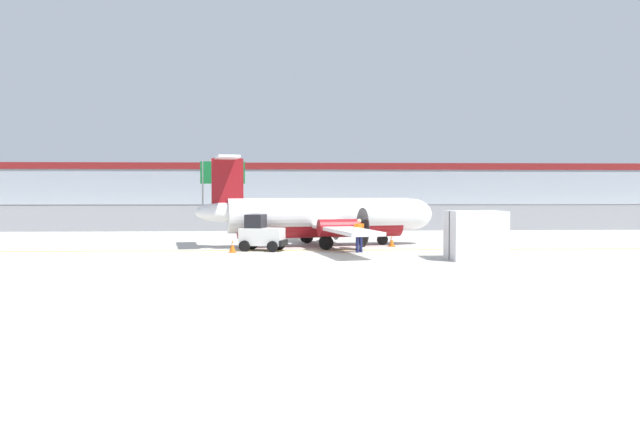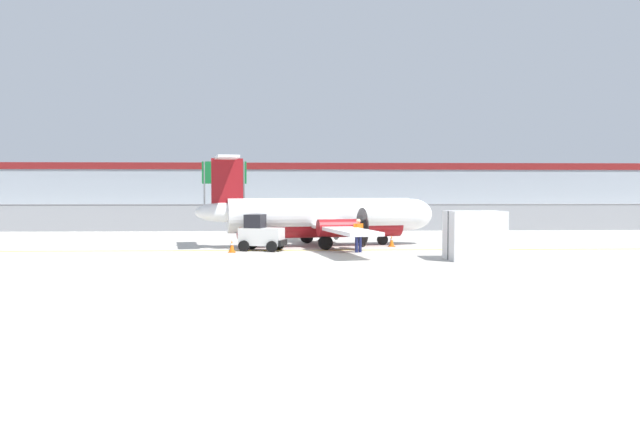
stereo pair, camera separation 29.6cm
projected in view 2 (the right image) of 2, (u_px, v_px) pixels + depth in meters
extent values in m
plane|color=#BCB7AD|center=(341.00, 254.00, 30.58)|extent=(140.00, 140.00, 0.00)
cube|color=yellow|center=(338.00, 250.00, 32.57)|extent=(84.00, 0.20, 0.01)
cube|color=gray|center=(324.00, 218.00, 48.52)|extent=(98.00, 0.04, 2.00)
cylinder|color=slate|center=(324.00, 205.00, 48.48)|extent=(98.00, 0.10, 0.10)
cube|color=#38383A|center=(318.00, 223.00, 60.03)|extent=(98.00, 17.00, 0.12)
cube|color=#A8B2BC|center=(313.00, 190.00, 78.39)|extent=(91.00, 8.00, 6.50)
cube|color=maroon|center=(314.00, 166.00, 74.30)|extent=(91.00, 0.20, 0.80)
cylinder|color=white|center=(321.00, 215.00, 34.88)|extent=(10.57, 3.96, 1.90)
ellipsoid|color=white|center=(412.00, 214.00, 36.20)|extent=(2.71, 2.25, 1.80)
ellipsoid|color=white|center=(222.00, 212.00, 33.55)|extent=(3.08, 1.62, 1.05)
cylinder|color=maroon|center=(321.00, 224.00, 34.89)|extent=(9.44, 3.34, 1.48)
cube|color=white|center=(322.00, 225.00, 34.92)|extent=(4.80, 15.99, 0.18)
cylinder|color=maroon|center=(315.00, 223.00, 37.49)|extent=(2.34, 1.33, 0.90)
cone|color=black|center=(333.00, 223.00, 37.77)|extent=(0.53, 0.52, 0.44)
cylinder|color=#262626|center=(336.00, 223.00, 37.80)|extent=(0.46, 2.06, 2.10)
cylinder|color=maroon|center=(338.00, 228.00, 32.45)|extent=(2.34, 1.33, 0.90)
cone|color=black|center=(359.00, 227.00, 32.73)|extent=(0.53, 0.52, 0.44)
cylinder|color=#262626|center=(362.00, 227.00, 32.76)|extent=(0.46, 2.06, 2.10)
cube|color=maroon|center=(227.00, 187.00, 33.56)|extent=(1.70, 0.52, 3.10)
cube|color=white|center=(225.00, 158.00, 33.48)|extent=(2.05, 4.92, 0.14)
cylinder|color=#59595B|center=(383.00, 231.00, 35.80)|extent=(0.17, 0.17, 0.97)
cylinder|color=black|center=(382.00, 240.00, 35.81)|extent=(0.63, 0.34, 0.60)
cylinder|color=#59595B|center=(307.00, 229.00, 36.98)|extent=(0.17, 0.17, 0.90)
cylinder|color=black|center=(307.00, 237.00, 36.99)|extent=(0.79, 0.37, 0.76)
cylinder|color=#59595B|center=(325.00, 234.00, 32.69)|extent=(0.17, 0.17, 0.90)
cylinder|color=black|center=(325.00, 243.00, 32.71)|extent=(0.79, 0.37, 0.76)
cube|color=silver|center=(262.00, 237.00, 32.28)|extent=(2.42, 1.67, 0.90)
cube|color=black|center=(255.00, 221.00, 32.34)|extent=(1.14, 1.21, 0.70)
cube|color=black|center=(283.00, 243.00, 32.02)|extent=(0.46, 1.10, 0.30)
cylinder|color=black|center=(279.00, 245.00, 32.70)|extent=(0.59, 0.33, 0.56)
cylinder|color=black|center=(272.00, 247.00, 31.54)|extent=(0.59, 0.33, 0.56)
cylinder|color=black|center=(252.00, 244.00, 33.06)|extent=(0.59, 0.33, 0.56)
cylinder|color=black|center=(244.00, 246.00, 31.90)|extent=(0.59, 0.33, 0.56)
cylinder|color=#191E4C|center=(360.00, 244.00, 31.39)|extent=(0.21, 0.21, 0.85)
cylinder|color=#191E4C|center=(357.00, 244.00, 31.31)|extent=(0.21, 0.21, 0.85)
cylinder|color=orange|center=(358.00, 230.00, 31.33)|extent=(0.44, 0.44, 0.60)
cylinder|color=orange|center=(362.00, 229.00, 31.41)|extent=(0.13, 0.13, 0.55)
cylinder|color=orange|center=(354.00, 229.00, 31.24)|extent=(0.13, 0.13, 0.55)
sphere|color=tan|center=(358.00, 221.00, 31.31)|extent=(0.22, 0.22, 0.22)
cube|color=silver|center=(474.00, 235.00, 27.97)|extent=(2.45, 2.06, 2.20)
cube|color=#333338|center=(474.00, 235.00, 27.97)|extent=(2.44, 0.14, 2.20)
cube|color=orange|center=(392.00, 246.00, 34.67)|extent=(0.36, 0.36, 0.04)
cone|color=orange|center=(392.00, 241.00, 34.66)|extent=(0.28, 0.28, 0.60)
cylinder|color=white|center=(392.00, 239.00, 34.65)|extent=(0.17, 0.17, 0.08)
cube|color=orange|center=(279.00, 249.00, 33.05)|extent=(0.36, 0.36, 0.04)
cone|color=orange|center=(279.00, 243.00, 33.04)|extent=(0.28, 0.28, 0.60)
cylinder|color=white|center=(279.00, 241.00, 33.04)|extent=(0.17, 0.17, 0.08)
cube|color=orange|center=(232.00, 252.00, 31.32)|extent=(0.36, 0.36, 0.04)
cone|color=orange|center=(232.00, 246.00, 31.31)|extent=(0.28, 0.28, 0.60)
cylinder|color=white|center=(232.00, 244.00, 31.30)|extent=(0.17, 0.17, 0.08)
cube|color=gray|center=(160.00, 218.00, 54.21)|extent=(4.22, 1.74, 0.80)
cube|color=#262D38|center=(158.00, 210.00, 54.17)|extent=(2.22, 1.58, 0.56)
cylinder|color=black|center=(178.00, 221.00, 55.19)|extent=(0.60, 0.21, 0.60)
cylinder|color=black|center=(174.00, 222.00, 53.39)|extent=(0.60, 0.21, 0.60)
cylinder|color=black|center=(146.00, 221.00, 55.04)|extent=(0.60, 0.21, 0.60)
cylinder|color=black|center=(141.00, 222.00, 53.25)|extent=(0.60, 0.21, 0.60)
cube|color=silver|center=(238.00, 215.00, 62.57)|extent=(4.38, 2.21, 0.80)
cube|color=#262D38|center=(239.00, 208.00, 62.57)|extent=(2.38, 1.82, 0.56)
cylinder|color=black|center=(224.00, 218.00, 61.46)|extent=(0.62, 0.27, 0.60)
cylinder|color=black|center=(224.00, 218.00, 63.23)|extent=(0.62, 0.27, 0.60)
cylinder|color=black|center=(252.00, 218.00, 61.92)|extent=(0.62, 0.27, 0.60)
cylinder|color=black|center=(251.00, 217.00, 63.70)|extent=(0.62, 0.27, 0.60)
cube|color=gray|center=(298.00, 216.00, 59.76)|extent=(4.31, 2.00, 0.80)
cube|color=#262D38|center=(297.00, 209.00, 59.74)|extent=(2.31, 1.72, 0.56)
cylinder|color=black|center=(313.00, 219.00, 60.63)|extent=(0.61, 0.24, 0.60)
cylinder|color=black|center=(312.00, 220.00, 58.83)|extent=(0.61, 0.24, 0.60)
cylinder|color=black|center=(284.00, 219.00, 60.72)|extent=(0.61, 0.24, 0.60)
cylinder|color=black|center=(283.00, 219.00, 58.92)|extent=(0.61, 0.24, 0.60)
cube|color=black|center=(357.00, 215.00, 61.47)|extent=(4.35, 2.12, 0.80)
cube|color=#262D38|center=(359.00, 208.00, 61.46)|extent=(2.35, 1.77, 0.56)
cylinder|color=black|center=(345.00, 219.00, 60.39)|extent=(0.62, 0.26, 0.60)
cylinder|color=black|center=(342.00, 218.00, 62.17)|extent=(0.62, 0.26, 0.60)
cylinder|color=black|center=(373.00, 219.00, 60.79)|extent=(0.62, 0.26, 0.60)
cylinder|color=black|center=(369.00, 218.00, 62.57)|extent=(0.62, 0.26, 0.60)
cube|color=navy|center=(397.00, 213.00, 66.62)|extent=(4.32, 2.01, 0.80)
cube|color=#262D38|center=(396.00, 207.00, 66.58)|extent=(2.31, 1.72, 0.56)
cylinder|color=black|center=(408.00, 216.00, 67.69)|extent=(0.61, 0.24, 0.60)
cylinder|color=black|center=(412.00, 216.00, 65.90)|extent=(0.61, 0.24, 0.60)
cylinder|color=black|center=(383.00, 216.00, 67.37)|extent=(0.61, 0.24, 0.60)
cylinder|color=black|center=(386.00, 217.00, 65.58)|extent=(0.61, 0.24, 0.60)
cube|color=red|center=(474.00, 217.00, 57.64)|extent=(4.37, 2.19, 0.80)
cube|color=#262D38|center=(472.00, 209.00, 57.60)|extent=(2.37, 1.81, 0.56)
cylinder|color=black|center=(484.00, 220.00, 58.77)|extent=(0.62, 0.27, 0.60)
cylinder|color=black|center=(492.00, 220.00, 56.99)|extent=(0.62, 0.27, 0.60)
cylinder|color=black|center=(456.00, 220.00, 58.32)|extent=(0.62, 0.27, 0.60)
cylinder|color=black|center=(463.00, 221.00, 56.54)|extent=(0.62, 0.27, 0.60)
cylinder|color=slate|center=(205.00, 195.00, 50.48)|extent=(0.14, 0.14, 5.50)
cylinder|color=slate|center=(244.00, 195.00, 50.61)|extent=(0.14, 0.14, 5.50)
cube|color=#14662D|center=(224.00, 173.00, 50.48)|extent=(3.60, 0.10, 1.80)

